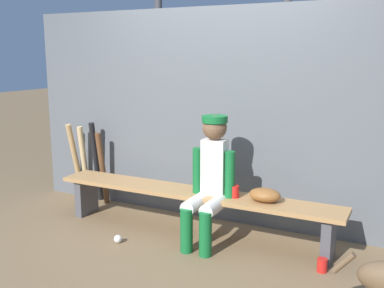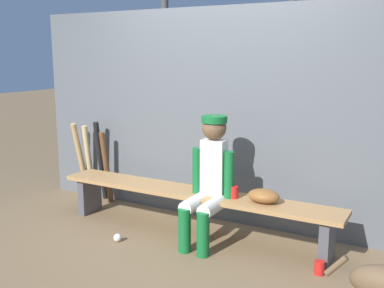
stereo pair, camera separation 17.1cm
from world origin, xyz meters
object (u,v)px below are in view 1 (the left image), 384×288
(cup_on_bench, at_px, (235,192))
(player_seated, at_px, (209,176))
(dugout_bench, at_px, (192,200))
(bat_wood_tan, at_px, (76,161))
(cup_on_ground, at_px, (322,265))
(bat_wood_natural, at_px, (84,163))
(baseball_glove, at_px, (265,195))
(bat_wood_dark, at_px, (102,169))
(bat_aluminum_black, at_px, (96,162))
(baseball, at_px, (118,239))

(cup_on_bench, bearing_deg, player_seated, -153.95)
(dugout_bench, distance_m, bat_wood_tan, 1.76)
(cup_on_bench, bearing_deg, bat_wood_tan, 169.92)
(player_seated, distance_m, cup_on_ground, 1.19)
(bat_wood_natural, bearing_deg, cup_on_bench, -10.81)
(baseball_glove, bearing_deg, bat_wood_dark, 170.65)
(dugout_bench, relative_size, player_seated, 2.44)
(bat_aluminum_black, relative_size, bat_wood_tan, 1.03)
(cup_on_bench, bearing_deg, baseball_glove, 1.42)
(bat_aluminum_black, relative_size, cup_on_ground, 8.59)
(bat_aluminum_black, bearing_deg, cup_on_bench, -11.90)
(baseball_glove, height_order, baseball, baseball_glove)
(baseball_glove, xyz_separation_m, bat_aluminum_black, (-2.13, 0.38, -0.02))
(baseball_glove, bearing_deg, bat_wood_natural, 170.63)
(bat_wood_dark, bearing_deg, baseball, -46.23)
(dugout_bench, height_order, bat_wood_natural, bat_wood_natural)
(dugout_bench, height_order, cup_on_bench, cup_on_bench)
(bat_wood_dark, bearing_deg, baseball_glove, -9.35)
(player_seated, height_order, bat_wood_dark, player_seated)
(dugout_bench, xyz_separation_m, bat_aluminum_black, (-1.42, 0.38, 0.13))
(baseball, xyz_separation_m, cup_on_ground, (1.78, 0.26, 0.02))
(dugout_bench, xyz_separation_m, bat_wood_natural, (-1.60, 0.38, 0.10))
(cup_on_ground, bearing_deg, baseball, -171.65)
(bat_wood_natural, bearing_deg, bat_aluminum_black, 0.93)
(bat_wood_dark, bearing_deg, player_seated, -16.00)
(player_seated, height_order, bat_aluminum_black, player_seated)
(player_seated, xyz_separation_m, cup_on_bench, (0.20, 0.10, -0.14))
(bat_wood_natural, distance_m, baseball, 1.45)
(bat_aluminum_black, bearing_deg, bat_wood_natural, -179.07)
(dugout_bench, distance_m, cup_on_ground, 1.32)
(dugout_bench, relative_size, bat_aluminum_black, 3.00)
(dugout_bench, relative_size, bat_wood_natural, 3.21)
(baseball_glove, bearing_deg, baseball, -158.07)
(baseball_glove, bearing_deg, cup_on_bench, -178.58)
(bat_wood_tan, relative_size, baseball, 12.42)
(bat_wood_tan, distance_m, cup_on_bench, 2.18)
(cup_on_ground, bearing_deg, bat_wood_natural, 167.96)
(bat_aluminum_black, xyz_separation_m, bat_wood_tan, (-0.29, -0.01, -0.02))
(bat_wood_dark, relative_size, bat_wood_tan, 0.91)
(dugout_bench, distance_m, bat_wood_natural, 1.65)
(player_seated, bearing_deg, baseball_glove, 12.49)
(dugout_bench, height_order, baseball_glove, baseball_glove)
(baseball_glove, distance_m, bat_wood_dark, 2.03)
(bat_wood_dark, xyz_separation_m, cup_on_bench, (1.73, -0.34, 0.06))
(dugout_bench, bearing_deg, player_seated, -25.20)
(baseball_glove, xyz_separation_m, baseball, (-1.22, -0.49, -0.45))
(dugout_bench, distance_m, cup_on_bench, 0.45)
(cup_on_ground, xyz_separation_m, cup_on_bench, (-0.83, 0.22, 0.43))
(bat_wood_tan, bearing_deg, player_seated, -13.92)
(dugout_bench, xyz_separation_m, baseball_glove, (0.71, 0.00, 0.15))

